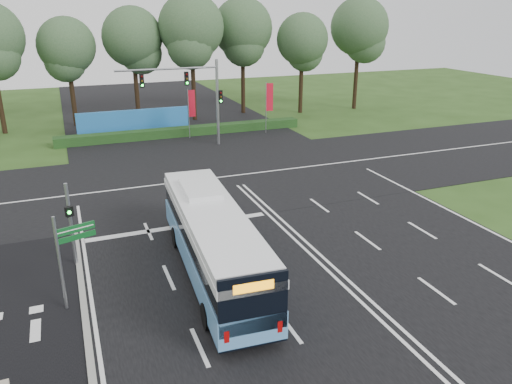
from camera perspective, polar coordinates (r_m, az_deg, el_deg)
ground at (r=23.79m, az=5.90°, el=-6.88°), size 120.00×120.00×0.00m
road_main at (r=23.78m, az=5.90°, el=-6.84°), size 20.00×120.00×0.04m
road_cross at (r=34.04m, az=-3.25°, el=1.76°), size 120.00×14.00×0.05m
bike_path at (r=19.24m, az=-26.10°, el=-16.18°), size 5.00×18.00×0.06m
kerb_strip at (r=19.05m, az=-18.71°, el=-15.31°), size 0.25×18.00×0.12m
city_bus at (r=21.09m, az=-4.93°, el=-5.56°), size 3.07×11.53×3.27m
pedestrian_signal at (r=23.06m, az=-20.41°, el=-3.23°), size 0.36×0.43×3.87m
street_sign at (r=19.79m, az=-20.74°, el=-6.19°), size 1.45×0.51×3.85m
banner_flag_mid at (r=44.18m, az=-7.43°, el=9.69°), size 0.64×0.07×4.31m
banner_flag_right at (r=45.64m, az=1.46°, el=10.44°), size 0.68×0.13×4.64m
traffic_light_gantry at (r=40.98m, az=-6.90°, el=11.50°), size 8.41×0.28×7.00m
hedge at (r=45.56m, az=-8.23°, el=6.85°), size 22.00×1.20×0.80m
blue_hoarding at (r=47.12m, az=-13.76°, el=7.80°), size 10.00×0.30×2.20m
eucalyptus_row at (r=51.22m, az=-9.51°, el=17.36°), size 47.71×8.42×12.30m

